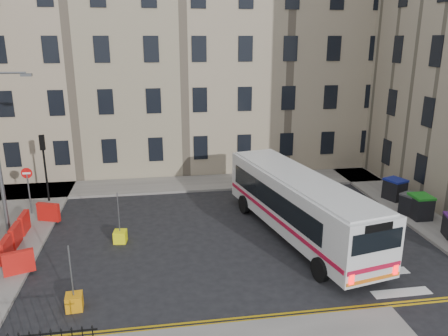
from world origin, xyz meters
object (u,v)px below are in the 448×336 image
object	(u,v)px
wheelie_bin_e	(395,189)
bollard_yellow	(120,237)
wheelie_bin_d	(411,204)
bus	(299,203)
bollard_chevron	(74,302)
wheelie_bin_c	(420,207)

from	to	relation	value
wheelie_bin_e	bollard_yellow	size ratio (longest dim) A/B	2.43
wheelie_bin_d	bus	bearing A→B (deg)	166.67
wheelie_bin_e	bollard_yellow	distance (m)	16.61
wheelie_bin_d	bollard_yellow	distance (m)	15.98
bollard_chevron	wheelie_bin_c	bearing A→B (deg)	17.85
wheelie_bin_e	wheelie_bin_c	bearing A→B (deg)	-113.71
bus	bollard_chevron	world-z (taller)	bus
bollard_chevron	wheelie_bin_d	bearing A→B (deg)	19.65
bus	wheelie_bin_e	size ratio (longest dim) A/B	8.07
bollard_yellow	bollard_chevron	world-z (taller)	same
bus	bollard_chevron	distance (m)	11.30
wheelie_bin_e	wheelie_bin_d	bearing A→B (deg)	-118.76
bollard_yellow	bollard_chevron	bearing A→B (deg)	-103.46
wheelie_bin_c	bollard_chevron	distance (m)	18.33
wheelie_bin_d	wheelie_bin_c	bearing A→B (deg)	-96.34
bus	wheelie_bin_c	size ratio (longest dim) A/B	8.90
wheelie_bin_d	wheelie_bin_e	bearing A→B (deg)	56.94
wheelie_bin_d	bollard_yellow	xyz separation A→B (m)	(-15.96, -0.73, -0.45)
wheelie_bin_e	bollard_chevron	distance (m)	19.58
wheelie_bin_c	wheelie_bin_d	world-z (taller)	wheelie_bin_c
bus	wheelie_bin_d	world-z (taller)	bus
bollard_chevron	bus	bearing A→B (deg)	24.85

